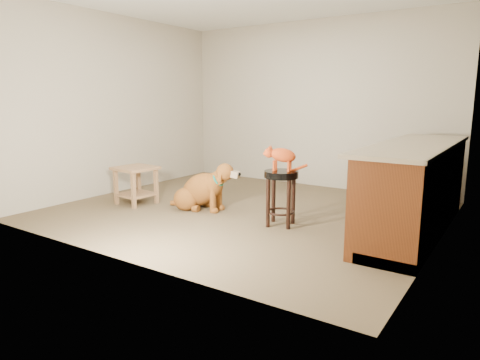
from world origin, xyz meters
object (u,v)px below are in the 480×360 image
Objects in this scene: wood_stool at (422,181)px; golden_retriever at (202,190)px; side_table at (136,179)px; padded_stool at (281,187)px; tabby_kitten at (281,156)px.

golden_retriever is at bearing -143.47° from wood_stool.
side_table is 0.51× the size of golden_retriever.
padded_stool reaches higher than golden_retriever.
wood_stool is 2.15m from tabby_kitten.
golden_retriever is (-2.30, -1.70, -0.10)m from wood_stool.
tabby_kitten is at bearing 5.44° from side_table.
golden_retriever is at bearing 162.57° from tabby_kitten.
tabby_kitten is (2.08, 0.20, 0.45)m from side_table.
wood_stool is 3.77m from side_table.
padded_stool is 0.35m from tabby_kitten.
tabby_kitten reaches higher than golden_retriever.
padded_stool is 1.19m from golden_retriever.
padded_stool is 1.35× the size of tabby_kitten.
tabby_kitten is (-0.01, -0.00, 0.35)m from padded_stool.
wood_stool is at bearing 31.41° from side_table.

